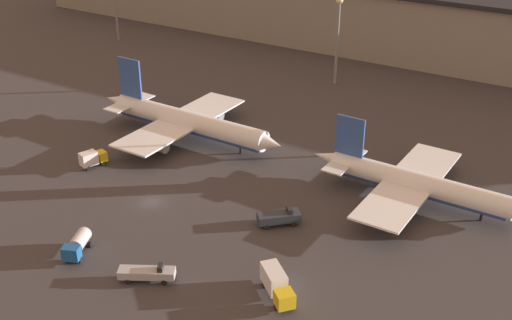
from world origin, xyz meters
name	(u,v)px	position (x,y,z in m)	size (l,w,h in m)	color
ground	(151,202)	(0.00, 0.00, 0.00)	(600.00, 600.00, 0.00)	#383538
terminal_building	(383,15)	(0.00, 103.90, 9.70)	(239.70, 30.04, 19.31)	gray
airplane_0	(187,122)	(-10.36, 23.96, 3.76)	(44.85, 33.15, 14.58)	white
airplane_1	(416,184)	(38.13, 23.92, 3.42)	(38.97, 31.71, 12.76)	white
service_vehicle_0	(277,284)	(30.73, -10.36, 1.99)	(7.50, 6.85, 3.58)	gold
service_vehicle_1	(279,217)	(22.13, 5.41, 1.38)	(6.81, 6.55, 2.91)	#282D38
service_vehicle_2	(92,158)	(-17.90, 4.39, 1.77)	(3.53, 5.39, 3.20)	gold
service_vehicle_3	(77,245)	(0.57, -17.52, 1.71)	(4.58, 6.55, 2.92)	#195199
service_vehicle_4	(147,273)	(13.60, -17.01, 1.29)	(7.99, 5.73, 2.71)	#9EA3A8
lamp_post_1	(338,28)	(1.60, 69.55, 14.19)	(1.80, 1.80, 21.92)	slate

